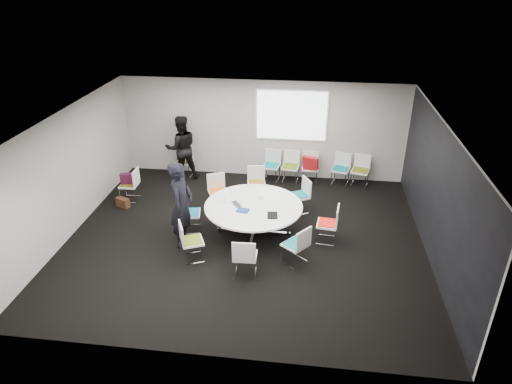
# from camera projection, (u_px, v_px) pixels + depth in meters

# --- Properties ---
(room_shell) EXTENTS (8.08, 7.08, 2.88)m
(room_shell) POSITION_uv_depth(u_px,v_px,m) (249.00, 184.00, 9.76)
(room_shell) COLOR black
(room_shell) RESTS_ON ground
(conference_table) EXTENTS (2.22, 2.22, 0.73)m
(conference_table) POSITION_uv_depth(u_px,v_px,m) (254.00, 213.00, 10.37)
(conference_table) COLOR silver
(conference_table) RESTS_ON ground
(projection_screen) EXTENTS (1.90, 0.03, 1.35)m
(projection_screen) POSITION_uv_depth(u_px,v_px,m) (292.00, 116.00, 12.54)
(projection_screen) COLOR white
(projection_screen) RESTS_ON room_shell
(chair_ring_a) EXTENTS (0.50, 0.51, 0.88)m
(chair_ring_a) POSITION_uv_depth(u_px,v_px,m) (327.00, 230.00, 10.19)
(chair_ring_a) COLOR silver
(chair_ring_a) RESTS_ON ground
(chair_ring_b) EXTENTS (0.61, 0.62, 0.88)m
(chair_ring_b) POSITION_uv_depth(u_px,v_px,m) (299.00, 202.00, 11.40)
(chair_ring_b) COLOR silver
(chair_ring_b) RESTS_ON ground
(chair_ring_c) EXTENTS (0.53, 0.52, 0.88)m
(chair_ring_c) POSITION_uv_depth(u_px,v_px,m) (256.00, 190.00, 12.00)
(chair_ring_c) COLOR silver
(chair_ring_c) RESTS_ON ground
(chair_ring_d) EXTENTS (0.60, 0.60, 0.88)m
(chair_ring_d) POSITION_uv_depth(u_px,v_px,m) (218.00, 198.00, 11.58)
(chair_ring_d) COLOR silver
(chair_ring_d) RESTS_ON ground
(chair_ring_e) EXTENTS (0.53, 0.54, 0.88)m
(chair_ring_e) POSITION_uv_depth(u_px,v_px,m) (190.00, 220.00, 10.62)
(chair_ring_e) COLOR silver
(chair_ring_e) RESTS_ON ground
(chair_ring_f) EXTENTS (0.60, 0.60, 0.88)m
(chair_ring_f) POSITION_uv_depth(u_px,v_px,m) (192.00, 248.00, 9.57)
(chair_ring_f) COLOR silver
(chair_ring_f) RESTS_ON ground
(chair_ring_g) EXTENTS (0.48, 0.47, 0.88)m
(chair_ring_g) POSITION_uv_depth(u_px,v_px,m) (245.00, 263.00, 9.09)
(chair_ring_g) COLOR silver
(chair_ring_g) RESTS_ON ground
(chair_ring_h) EXTENTS (0.64, 0.64, 0.88)m
(chair_ring_h) POSITION_uv_depth(u_px,v_px,m) (296.00, 252.00, 9.45)
(chair_ring_h) COLOR silver
(chair_ring_h) RESTS_ON ground
(chair_back_a) EXTENTS (0.54, 0.53, 0.88)m
(chair_back_a) POSITION_uv_depth(u_px,v_px,m) (271.00, 171.00, 13.05)
(chair_back_a) COLOR silver
(chair_back_a) RESTS_ON ground
(chair_back_b) EXTENTS (0.51, 0.50, 0.88)m
(chair_back_b) POSITION_uv_depth(u_px,v_px,m) (290.00, 172.00, 12.98)
(chair_back_b) COLOR silver
(chair_back_b) RESTS_ON ground
(chair_back_c) EXTENTS (0.46, 0.45, 0.88)m
(chair_back_c) POSITION_uv_depth(u_px,v_px,m) (310.00, 173.00, 12.92)
(chair_back_c) COLOR silver
(chair_back_c) RESTS_ON ground
(chair_back_d) EXTENTS (0.57, 0.56, 0.88)m
(chair_back_d) POSITION_uv_depth(u_px,v_px,m) (340.00, 175.00, 12.83)
(chair_back_d) COLOR silver
(chair_back_d) RESTS_ON ground
(chair_back_e) EXTENTS (0.57, 0.56, 0.88)m
(chair_back_e) POSITION_uv_depth(u_px,v_px,m) (360.00, 176.00, 12.74)
(chair_back_e) COLOR silver
(chair_back_e) RESTS_ON ground
(chair_spare_left) EXTENTS (0.46, 0.47, 0.88)m
(chair_spare_left) POSITION_uv_depth(u_px,v_px,m) (131.00, 190.00, 11.96)
(chair_spare_left) COLOR silver
(chair_spare_left) RESTS_ON ground
(chair_person_back) EXTENTS (0.49, 0.48, 0.88)m
(chair_person_back) POSITION_uv_depth(u_px,v_px,m) (185.00, 167.00, 13.33)
(chair_person_back) COLOR silver
(chair_person_back) RESTS_ON ground
(person_main) EXTENTS (0.53, 0.75, 1.95)m
(person_main) POSITION_uv_depth(u_px,v_px,m) (182.00, 205.00, 9.80)
(person_main) COLOR black
(person_main) RESTS_ON ground
(person_back) EXTENTS (1.12, 1.02, 1.87)m
(person_back) POSITION_uv_depth(u_px,v_px,m) (181.00, 148.00, 12.89)
(person_back) COLOR black
(person_back) RESTS_ON ground
(laptop) EXTENTS (0.33, 0.37, 0.02)m
(laptop) POSITION_uv_depth(u_px,v_px,m) (238.00, 203.00, 10.34)
(laptop) COLOR #333338
(laptop) RESTS_ON conference_table
(laptop_lid) EXTENTS (0.04, 0.30, 0.22)m
(laptop_lid) POSITION_uv_depth(u_px,v_px,m) (227.00, 196.00, 10.39)
(laptop_lid) COLOR silver
(laptop_lid) RESTS_ON conference_table
(notebook_black) EXTENTS (0.25, 0.32, 0.02)m
(notebook_black) POSITION_uv_depth(u_px,v_px,m) (272.00, 215.00, 9.86)
(notebook_black) COLOR black
(notebook_black) RESTS_ON conference_table
(tablet_folio) EXTENTS (0.29, 0.24, 0.03)m
(tablet_folio) POSITION_uv_depth(u_px,v_px,m) (243.00, 210.00, 10.05)
(tablet_folio) COLOR navy
(tablet_folio) RESTS_ON conference_table
(papers_right) EXTENTS (0.33, 0.25, 0.00)m
(papers_right) POSITION_uv_depth(u_px,v_px,m) (278.00, 200.00, 10.49)
(papers_right) COLOR white
(papers_right) RESTS_ON conference_table
(papers_front) EXTENTS (0.36, 0.32, 0.00)m
(papers_front) POSITION_uv_depth(u_px,v_px,m) (287.00, 208.00, 10.16)
(papers_front) COLOR white
(papers_front) RESTS_ON conference_table
(cup) EXTENTS (0.08, 0.08, 0.09)m
(cup) POSITION_uv_depth(u_px,v_px,m) (260.00, 198.00, 10.53)
(cup) COLOR white
(cup) RESTS_ON conference_table
(phone) EXTENTS (0.15, 0.09, 0.01)m
(phone) POSITION_uv_depth(u_px,v_px,m) (273.00, 214.00, 9.91)
(phone) COLOR black
(phone) RESTS_ON conference_table
(maroon_bag) EXTENTS (0.42, 0.21, 0.28)m
(maroon_bag) POSITION_uv_depth(u_px,v_px,m) (128.00, 179.00, 11.81)
(maroon_bag) COLOR #411127
(maroon_bag) RESTS_ON chair_spare_left
(brown_bag) EXTENTS (0.39, 0.29, 0.24)m
(brown_bag) POSITION_uv_depth(u_px,v_px,m) (123.00, 202.00, 11.70)
(brown_bag) COLOR #3D2213
(brown_bag) RESTS_ON ground
(red_jacket) EXTENTS (0.47, 0.30, 0.36)m
(red_jacket) POSITION_uv_depth(u_px,v_px,m) (310.00, 163.00, 12.53)
(red_jacket) COLOR #A11316
(red_jacket) RESTS_ON chair_back_c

